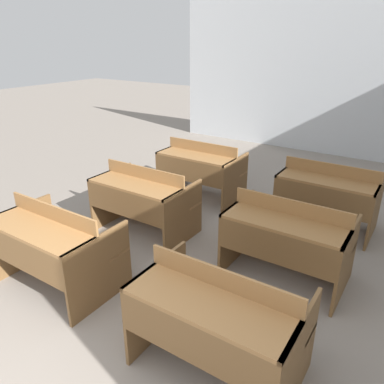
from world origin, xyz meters
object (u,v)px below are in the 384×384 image
Objects in this scene: bench_front_left at (54,244)px; bench_front_right at (217,319)px; bench_second_right at (287,237)px; bench_second_left at (143,198)px; bench_third_left at (200,168)px; bench_third_right at (327,194)px.

bench_front_right is at bearing -0.97° from bench_front_left.
bench_second_right is at bearing 36.47° from bench_front_left.
bench_second_right is (1.75, 1.30, 0.00)m from bench_front_left.
bench_second_left is (0.00, 1.26, 0.00)m from bench_front_left.
bench_third_left is at bearing 90.75° from bench_second_left.
bench_second_right is 1.00× the size of bench_third_right.
bench_front_left is 1.00× the size of bench_second_left.
bench_second_left and bench_second_right have the same top height.
bench_front_left is at bearing -124.62° from bench_third_right.
bench_front_right and bench_second_left have the same top height.
bench_front_left and bench_third_right have the same top height.
bench_front_right is at bearing -90.14° from bench_second_right.
bench_front_right is 3.14m from bench_third_left.
bench_third_right is at bearing 89.19° from bench_front_right.
bench_front_left is 3.14m from bench_third_right.
bench_front_left is 1.75m from bench_front_right.
bench_third_right is at bearing 36.60° from bench_second_left.
bench_third_right is (0.04, 2.62, 0.00)m from bench_front_right.
bench_third_left is at bearing -179.22° from bench_third_right.
bench_third_left is (-1.76, 2.59, 0.00)m from bench_front_right.
bench_front_right is (1.75, -0.03, 0.00)m from bench_front_left.
bench_front_right is at bearing -36.53° from bench_second_left.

